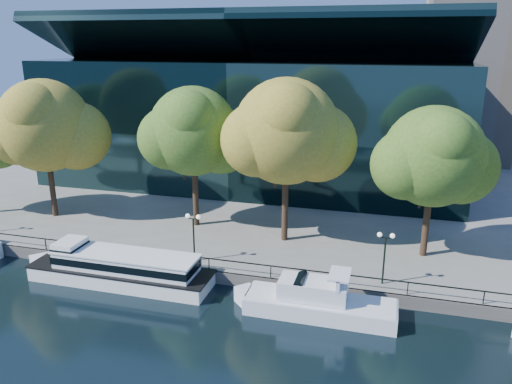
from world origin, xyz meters
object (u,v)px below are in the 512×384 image
(tree_3, at_px, (288,134))
(lamp_2, at_px, (385,246))
(tree_4, at_px, (435,159))
(lamp_1, at_px, (193,227))
(cruiser_near, at_px, (313,301))
(tour_boat, at_px, (116,267))
(tree_2, at_px, (195,133))
(tree_1, at_px, (46,128))

(tree_3, bearing_deg, lamp_2, -36.14)
(tree_4, height_order, lamp_1, tree_4)
(cruiser_near, xyz_separation_m, lamp_2, (4.51, 3.98, 2.94))
(tour_boat, relative_size, lamp_1, 4.01)
(cruiser_near, bearing_deg, tree_4, 52.29)
(tree_2, bearing_deg, tour_boat, -102.52)
(tour_boat, xyz_separation_m, tree_4, (23.54, 9.42, 8.01))
(cruiser_near, distance_m, tree_1, 31.45)
(lamp_1, bearing_deg, tree_3, 44.95)
(tree_3, distance_m, lamp_2, 12.63)
(lamp_1, bearing_deg, tree_2, 109.89)
(tree_4, relative_size, lamp_1, 3.11)
(cruiser_near, bearing_deg, tree_3, 111.91)
(cruiser_near, xyz_separation_m, tree_4, (7.81, 10.10, 8.27))
(tour_boat, xyz_separation_m, tree_1, (-12.54, 9.67, 8.81))
(cruiser_near, xyz_separation_m, lamp_1, (-10.46, 3.98, 2.94))
(tour_boat, xyz_separation_m, tree_2, (2.46, 11.08, 8.74))
(tour_boat, distance_m, lamp_1, 6.77)
(tree_2, bearing_deg, lamp_2, -23.62)
(cruiser_near, relative_size, tree_2, 0.86)
(lamp_2, bearing_deg, tour_boat, -170.73)
(tree_1, bearing_deg, tree_3, -0.12)
(tree_1, relative_size, tree_2, 1.03)
(tree_1, xyz_separation_m, tree_4, (36.09, -0.24, -0.79))
(tree_2, height_order, lamp_1, tree_2)
(tree_1, bearing_deg, tour_boat, -37.62)
(tree_4, distance_m, lamp_2, 8.76)
(tour_boat, bearing_deg, tree_4, 21.81)
(tour_boat, height_order, tree_4, tree_4)
(tree_2, relative_size, tree_4, 1.07)
(cruiser_near, height_order, lamp_2, lamp_2)
(tour_boat, height_order, tree_1, tree_1)
(tree_4, xyz_separation_m, lamp_1, (-18.27, -6.12, -5.33))
(cruiser_near, height_order, tree_4, tree_4)
(tree_1, xyz_separation_m, tree_2, (15.00, 1.41, -0.07))
(cruiser_near, height_order, lamp_1, lamp_1)
(tree_1, height_order, lamp_2, tree_1)
(tree_1, bearing_deg, tree_2, 5.38)
(cruiser_near, relative_size, lamp_2, 2.86)
(tour_boat, relative_size, lamp_2, 4.01)
(tree_4, bearing_deg, tree_1, 179.61)
(cruiser_near, bearing_deg, lamp_1, 159.19)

